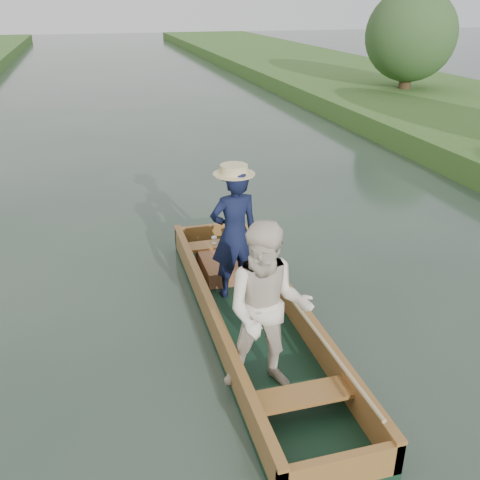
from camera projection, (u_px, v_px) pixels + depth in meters
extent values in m
plane|color=#283D30|center=(253.00, 329.00, 6.58)|extent=(120.00, 120.00, 0.00)
cylinder|color=#47331E|center=(406.00, 76.00, 19.81)|extent=(0.44, 0.44, 2.08)
sphere|color=#29481D|center=(411.00, 35.00, 19.21)|extent=(3.25, 3.25, 3.25)
sphere|color=#29481D|center=(419.00, 46.00, 19.78)|extent=(2.20, 2.20, 2.20)
cube|color=black|center=(253.00, 327.00, 6.57)|extent=(1.10, 5.00, 0.08)
cube|color=#9B6330|center=(212.00, 319.00, 6.36)|extent=(0.08, 5.00, 0.32)
cube|color=#9B6330|center=(293.00, 307.00, 6.61)|extent=(0.08, 5.00, 0.32)
cube|color=#9B6330|center=(209.00, 234.00, 8.64)|extent=(1.10, 0.08, 0.32)
cube|color=#9B6330|center=(341.00, 470.00, 4.33)|extent=(1.10, 0.08, 0.32)
cube|color=#9B6330|center=(212.00, 306.00, 6.28)|extent=(0.10, 5.00, 0.04)
cube|color=#9B6330|center=(293.00, 294.00, 6.53)|extent=(0.10, 5.00, 0.04)
cube|color=#9B6330|center=(217.00, 245.00, 8.12)|extent=(0.94, 0.30, 0.05)
cube|color=#9B6330|center=(302.00, 395.00, 5.06)|extent=(0.94, 0.30, 0.05)
imported|color=black|center=(234.00, 234.00, 6.87)|extent=(0.68, 0.48, 1.76)
cylinder|color=beige|center=(234.00, 171.00, 6.52)|extent=(0.52, 0.52, 0.12)
imported|color=#F0DFCB|center=(268.00, 310.00, 5.16)|extent=(1.05, 0.93, 1.81)
cube|color=#A74436|center=(231.00, 265.00, 7.76)|extent=(0.85, 0.90, 0.22)
sphere|color=tan|center=(254.00, 251.00, 7.65)|extent=(0.22, 0.22, 0.22)
sphere|color=tan|center=(254.00, 240.00, 7.57)|extent=(0.17, 0.17, 0.17)
sphere|color=tan|center=(250.00, 236.00, 7.53)|extent=(0.06, 0.06, 0.06)
sphere|color=tan|center=(258.00, 235.00, 7.56)|extent=(0.06, 0.06, 0.06)
sphere|color=tan|center=(256.00, 243.00, 7.52)|extent=(0.07, 0.07, 0.07)
sphere|color=tan|center=(248.00, 250.00, 7.59)|extent=(0.08, 0.08, 0.08)
sphere|color=tan|center=(261.00, 248.00, 7.64)|extent=(0.08, 0.08, 0.08)
sphere|color=tan|center=(251.00, 258.00, 7.65)|extent=(0.09, 0.09, 0.09)
sphere|color=tan|center=(258.00, 257.00, 7.67)|extent=(0.09, 0.09, 0.09)
cylinder|color=silver|center=(214.00, 243.00, 8.10)|extent=(0.07, 0.07, 0.01)
cylinder|color=silver|center=(214.00, 241.00, 8.08)|extent=(0.01, 0.01, 0.08)
ellipsoid|color=silver|center=(214.00, 238.00, 8.06)|extent=(0.09, 0.09, 0.05)
cylinder|color=tan|center=(298.00, 308.00, 6.18)|extent=(0.04, 3.93, 0.18)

